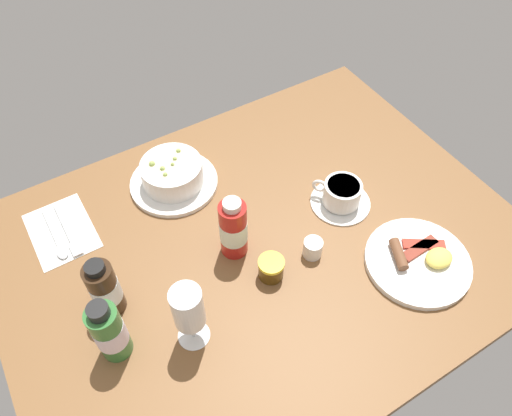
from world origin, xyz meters
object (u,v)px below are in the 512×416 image
object	(u,v)px
sauce_bottle_red	(233,229)
breakfast_plate	(419,261)
sauce_bottle_brown	(105,289)
coffee_cup	(341,195)
creamer_jug	(313,248)
cutlery_setting	(62,232)
porridge_bowl	(173,175)
sauce_bottle_green	(109,332)
jam_jar	(271,268)
wine_glass	(188,310)

from	to	relation	value
sauce_bottle_red	breakfast_plate	distance (cm)	39.43
sauce_bottle_brown	breakfast_plate	bearing A→B (deg)	157.98
coffee_cup	sauce_bottle_red	xyz separation A→B (cm)	(27.27, -1.33, 4.38)
coffee_cup	creamer_jug	bearing A→B (deg)	31.20
cutlery_setting	sauce_bottle_brown	xyz separation A→B (cm)	(-3.24, 22.88, 6.55)
creamer_jug	breakfast_plate	world-z (taller)	creamer_jug
cutlery_setting	sauce_bottle_red	distance (cm)	39.24
porridge_bowl	coffee_cup	bearing A→B (deg)	140.63
coffee_cup	cutlery_setting	bearing A→B (deg)	-23.24
sauce_bottle_brown	sauce_bottle_green	world-z (taller)	sauce_bottle_green
cutlery_setting	creamer_jug	world-z (taller)	creamer_jug
creamer_jug	sauce_bottle_red	world-z (taller)	sauce_bottle_red
sauce_bottle_brown	sauce_bottle_red	distance (cm)	27.39
cutlery_setting	coffee_cup	size ratio (longest dim) A/B	1.28
coffee_cup	creamer_jug	distance (cm)	16.14
porridge_bowl	sauce_bottle_brown	size ratio (longest dim) A/B	1.41
sauce_bottle_brown	creamer_jug	bearing A→B (deg)	165.81
jam_jar	breakfast_plate	world-z (taller)	jam_jar
creamer_jug	cutlery_setting	bearing A→B (deg)	-36.99
coffee_cup	sauce_bottle_green	distance (cm)	57.53
porridge_bowl	sauce_bottle_brown	xyz separation A→B (cm)	(24.18, 23.03, 3.39)
porridge_bowl	sauce_bottle_green	world-z (taller)	sauce_bottle_green
porridge_bowl	creamer_jug	size ratio (longest dim) A/B	4.26
wine_glass	sauce_bottle_brown	bearing A→B (deg)	-51.77
cutlery_setting	jam_jar	distance (cm)	47.36
jam_jar	sauce_bottle_green	bearing A→B (deg)	-2.16
wine_glass	sauce_bottle_brown	size ratio (longest dim) A/B	1.08
wine_glass	jam_jar	xyz separation A→B (cm)	(-19.64, -3.83, -7.96)
cutlery_setting	wine_glass	world-z (taller)	wine_glass
coffee_cup	sauce_bottle_brown	distance (cm)	54.82
cutlery_setting	creamer_jug	size ratio (longest dim) A/B	3.64
porridge_bowl	sauce_bottle_green	distance (cm)	41.65
wine_glass	sauce_bottle_red	distance (cm)	21.35
cutlery_setting	jam_jar	bearing A→B (deg)	135.74
porridge_bowl	coffee_cup	distance (cm)	39.41
breakfast_plate	cutlery_setting	bearing A→B (deg)	-36.97
porridge_bowl	creamer_jug	xyz separation A→B (cm)	(-16.67, 33.35, -1.20)
cutlery_setting	wine_glass	xyz separation A→B (cm)	(-14.24, 36.84, 10.20)
sauce_bottle_green	sauce_bottle_red	xyz separation A→B (cm)	(-29.68, -8.26, 0.03)
cutlery_setting	sauce_bottle_brown	distance (cm)	24.02
coffee_cup	creamer_jug	size ratio (longest dim) A/B	2.84
sauce_bottle_brown	sauce_bottle_red	xyz separation A→B (cm)	(-27.38, 0.64, 0.48)
sauce_bottle_red	breakfast_plate	size ratio (longest dim) A/B	0.71
wine_glass	jam_jar	world-z (taller)	wine_glass
cutlery_setting	sauce_bottle_brown	size ratio (longest dim) A/B	1.20
coffee_cup	jam_jar	world-z (taller)	coffee_cup
porridge_bowl	creamer_jug	distance (cm)	37.30
wine_glass	cutlery_setting	bearing A→B (deg)	-68.87
jam_jar	sauce_bottle_red	bearing A→B (deg)	-71.04
cutlery_setting	creamer_jug	xyz separation A→B (cm)	(-44.09, 33.21, 1.96)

